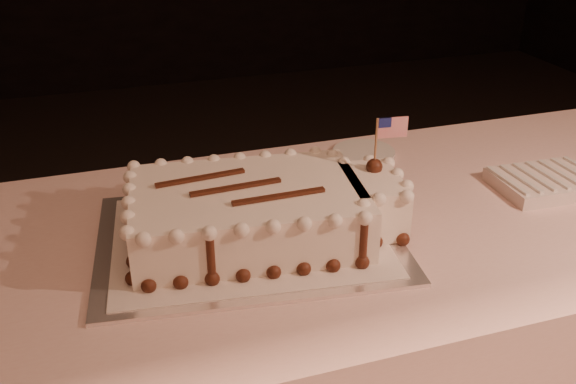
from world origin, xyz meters
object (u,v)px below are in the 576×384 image
object	(u,v)px
side_plate	(364,153)
cake_board	(249,238)
napkin_stack	(546,182)
sheet_cake	(264,210)
banquet_table	(346,359)

from	to	relation	value
side_plate	cake_board	bearing A→B (deg)	-141.37
napkin_stack	side_plate	bearing A→B (deg)	136.42
sheet_cake	napkin_stack	xyz separation A→B (m)	(0.66, 0.01, -0.05)
sheet_cake	napkin_stack	world-z (taller)	sheet_cake
banquet_table	napkin_stack	world-z (taller)	napkin_stack
banquet_table	cake_board	size ratio (longest dim) A/B	4.20
banquet_table	sheet_cake	distance (m)	0.48
side_plate	banquet_table	bearing A→B (deg)	-117.71
napkin_stack	side_plate	world-z (taller)	napkin_stack
cake_board	sheet_cake	distance (m)	0.06
cake_board	side_plate	size ratio (longest dim) A/B	3.71
banquet_table	side_plate	bearing A→B (deg)	62.29
cake_board	side_plate	bearing A→B (deg)	45.78
sheet_cake	napkin_stack	size ratio (longest dim) A/B	2.45
cake_board	napkin_stack	xyz separation A→B (m)	(0.69, 0.01, 0.01)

